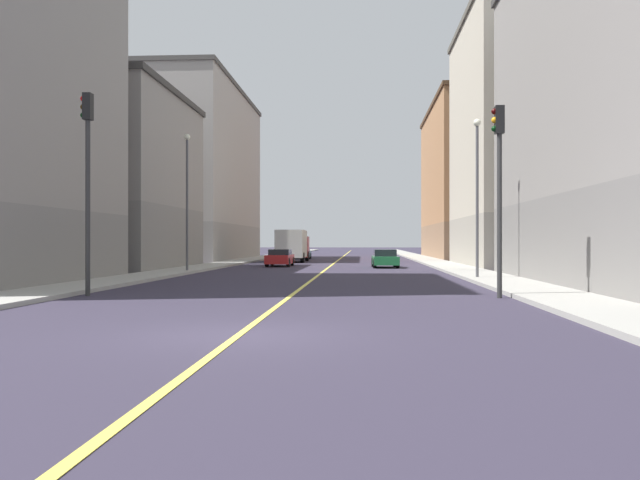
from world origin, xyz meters
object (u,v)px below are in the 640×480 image
building_left_far (477,182)px  traffic_light_right_near (87,167)px  building_right_midblock (102,180)px  traffic_light_left_near (499,174)px  box_truck (293,245)px  building_right_distant (191,175)px  street_lamp_left_near (477,182)px  car_teal (302,253)px  building_left_mid (533,141)px  car_green (385,259)px  street_lamp_right_near (187,189)px  car_red (280,258)px

building_left_far → traffic_light_right_near: bearing=-112.5°
building_right_midblock → traffic_light_left_near: bearing=-45.1°
building_right_midblock → box_truck: bearing=54.9°
building_right_midblock → building_right_distant: 23.53m
traffic_light_left_near → street_lamp_left_near: bearing=84.3°
street_lamp_left_near → box_truck: 30.00m
building_left_far → box_truck: 25.03m
building_right_distant → box_truck: (11.12, -7.55, -7.08)m
car_teal → box_truck: bearing=-88.9°
building_left_mid → building_left_far: size_ratio=0.75×
building_right_distant → car_green: 28.49m
building_right_midblock → car_teal: 29.83m
building_left_far → street_lamp_left_near: 43.24m
street_lamp_right_near → building_right_midblock: bearing=143.6°
traffic_light_left_near → street_lamp_left_near: 10.28m
traffic_light_right_near → street_lamp_left_near: 17.87m
car_teal → box_truck: size_ratio=0.56×
street_lamp_right_near → building_left_mid: bearing=27.4°
traffic_light_left_near → box_truck: (-10.65, 37.67, -2.48)m
traffic_light_right_near → car_green: size_ratio=1.57×
building_right_distant → car_teal: size_ratio=5.91×
car_red → street_lamp_left_near: bearing=-56.2°
building_right_midblock → car_teal: building_right_midblock is taller
street_lamp_right_near → traffic_light_left_near: bearing=-48.5°
building_left_mid → building_right_midblock: size_ratio=1.24×
street_lamp_right_near → car_green: 15.40m
car_teal → car_red: 21.64m
building_left_mid → car_teal: size_ratio=4.27×
street_lamp_left_near → car_teal: street_lamp_left_near is taller
building_right_distant → car_red: bearing=-57.6°
building_right_distant → car_green: building_right_distant is taller
building_right_midblock → street_lamp_left_near: building_right_midblock is taller
car_green → box_truck: (-7.81, 12.18, 0.92)m
traffic_light_right_near → car_green: (10.81, 25.49, -3.73)m
car_green → car_red: car_green is taller
building_left_mid → building_left_far: (-0.00, 24.33, -0.88)m
car_red → traffic_light_left_near: bearing=-69.0°
street_lamp_left_near → car_red: (-11.54, 17.25, -4.03)m
street_lamp_left_near → car_green: 16.27m
street_lamp_left_near → box_truck: bearing=113.0°
street_lamp_right_near → car_green: (11.79, 8.93, -4.29)m
building_left_mid → car_green: building_left_mid is taller
building_left_mid → traffic_light_right_near: size_ratio=2.71×
building_left_far → car_teal: 20.86m
building_left_mid → building_left_far: building_left_mid is taller
traffic_light_right_near → car_teal: size_ratio=1.58×
traffic_light_left_near → car_red: size_ratio=1.41×
building_right_distant → street_lamp_right_near: (7.14, -28.65, -3.71)m
building_right_midblock → car_green: size_ratio=3.42×
traffic_light_right_near → street_lamp_right_near: street_lamp_right_near is taller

